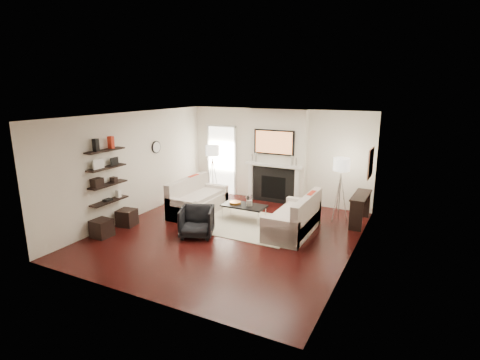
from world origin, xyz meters
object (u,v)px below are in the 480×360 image
at_px(lamp_right_shade, 342,164).
at_px(ottoman_near, 127,218).
at_px(coffee_table, 244,206).
at_px(loveseat_left_base, 198,205).
at_px(loveseat_right_base, 292,224).
at_px(lamp_left_shade, 212,150).
at_px(armchair, 197,220).

distance_m(lamp_right_shade, ottoman_near, 5.42).
height_order(coffee_table, ottoman_near, coffee_table).
bearing_deg(loveseat_left_base, coffee_table, 0.23).
distance_m(loveseat_right_base, lamp_left_shade, 3.77).
xyz_separation_m(loveseat_right_base, coffee_table, (-1.36, 0.22, 0.19)).
distance_m(loveseat_left_base, loveseat_right_base, 2.73).
distance_m(loveseat_left_base, armchair, 1.61).
xyz_separation_m(loveseat_left_base, lamp_left_shade, (-0.42, 1.46, 1.24)).
bearing_deg(coffee_table, loveseat_left_base, -179.77).
bearing_deg(lamp_left_shade, loveseat_left_base, -73.85).
bearing_deg(coffee_table, armchair, -110.62).
bearing_deg(loveseat_right_base, ottoman_near, -159.98).
height_order(armchair, ottoman_near, armchair).
height_order(lamp_right_shade, ottoman_near, lamp_right_shade).
distance_m(loveseat_right_base, coffee_table, 1.39).
bearing_deg(ottoman_near, lamp_right_shade, 31.01).
bearing_deg(armchair, lamp_right_shade, 20.00).
distance_m(loveseat_left_base, coffee_table, 1.37).
relative_size(loveseat_right_base, lamp_left_shade, 4.50).
relative_size(lamp_left_shade, ottoman_near, 1.00).
xyz_separation_m(loveseat_left_base, armchair, (0.85, -1.36, 0.16)).
height_order(loveseat_right_base, coffee_table, same).
height_order(loveseat_right_base, lamp_left_shade, lamp_left_shade).
bearing_deg(loveseat_left_base, ottoman_near, -123.45).
bearing_deg(lamp_right_shade, loveseat_right_base, -119.41).
relative_size(armchair, ottoman_near, 1.85).
xyz_separation_m(lamp_right_shade, ottoman_near, (-4.52, -2.72, -1.25)).
bearing_deg(loveseat_right_base, loveseat_left_base, 175.58).
bearing_deg(loveseat_left_base, armchair, -58.07).
xyz_separation_m(loveseat_right_base, armchair, (-1.87, -1.15, 0.16)).
distance_m(loveseat_right_base, armchair, 2.20).
xyz_separation_m(coffee_table, armchair, (-0.51, -1.37, -0.03)).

